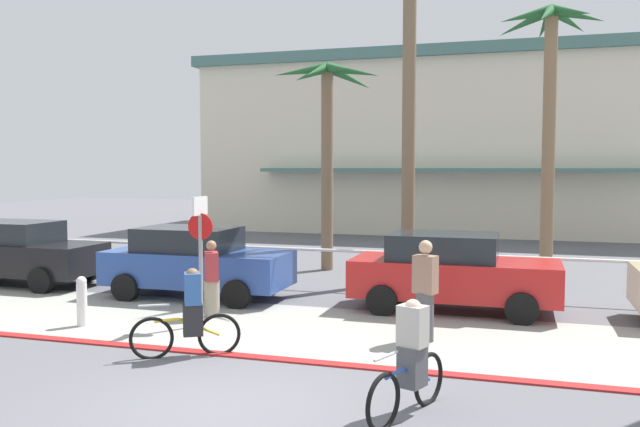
# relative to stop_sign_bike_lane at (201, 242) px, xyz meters

# --- Properties ---
(ground_plane) EXTENTS (80.00, 80.00, 0.00)m
(ground_plane) POSITION_rel_stop_sign_bike_lane_xyz_m (2.33, 6.15, -1.68)
(ground_plane) COLOR #5B5B60
(sidewalk_strip) EXTENTS (44.00, 4.00, 0.02)m
(sidewalk_strip) POSITION_rel_stop_sign_bike_lane_xyz_m (2.33, 0.35, -1.67)
(sidewalk_strip) COLOR #9E9E93
(sidewalk_strip) RESTS_ON ground
(curb_paint) EXTENTS (44.00, 0.24, 0.03)m
(curb_paint) POSITION_rel_stop_sign_bike_lane_xyz_m (2.33, -1.65, -1.66)
(curb_paint) COLOR maroon
(curb_paint) RESTS_ON ground
(building_backdrop) EXTENTS (24.68, 10.43, 8.51)m
(building_backdrop) POSITION_rel_stop_sign_bike_lane_xyz_m (2.74, 22.65, 2.60)
(building_backdrop) COLOR beige
(building_backdrop) RESTS_ON ground
(rail_fence) EXTENTS (26.74, 0.08, 1.04)m
(rail_fence) POSITION_rel_stop_sign_bike_lane_xyz_m (2.33, 4.65, -0.84)
(rail_fence) COLOR white
(rail_fence) RESTS_ON ground
(stop_sign_bike_lane) EXTENTS (0.52, 0.56, 2.56)m
(stop_sign_bike_lane) POSITION_rel_stop_sign_bike_lane_xyz_m (0.00, 0.00, 0.00)
(stop_sign_bike_lane) COLOR gray
(stop_sign_bike_lane) RESTS_ON ground
(bollard_1) EXTENTS (0.20, 0.20, 1.00)m
(bollard_1) POSITION_rel_stop_sign_bike_lane_xyz_m (-2.24, -0.68, -1.16)
(bollard_1) COLOR white
(bollard_1) RESTS_ON ground
(palm_tree_0) EXTENTS (3.13, 3.28, 6.26)m
(palm_tree_0) POSITION_rel_stop_sign_bike_lane_xyz_m (0.31, 7.76, 3.07)
(palm_tree_0) COLOR #756047
(palm_tree_0) RESTS_ON ground
(palm_tree_1) EXTENTS (3.34, 3.20, 9.87)m
(palm_tree_1) POSITION_rel_stop_sign_bike_lane_xyz_m (2.97, 6.33, 5.72)
(palm_tree_1) COLOR #756047
(palm_tree_1) RESTS_ON ground
(palm_tree_2) EXTENTS (2.96, 2.85, 7.62)m
(palm_tree_2) POSITION_rel_stop_sign_bike_lane_xyz_m (6.62, 8.15, 3.91)
(palm_tree_2) COLOR #846B4C
(palm_tree_2) RESTS_ON ground
(car_black_0) EXTENTS (4.40, 2.02, 1.69)m
(car_black_0) POSITION_rel_stop_sign_bike_lane_xyz_m (-6.83, 2.82, -0.81)
(car_black_0) COLOR black
(car_black_0) RESTS_ON ground
(car_blue_1) EXTENTS (4.40, 2.02, 1.69)m
(car_blue_1) POSITION_rel_stop_sign_bike_lane_xyz_m (-1.48, 2.61, -0.81)
(car_blue_1) COLOR #284793
(car_blue_1) RESTS_ON ground
(car_red_2) EXTENTS (4.40, 2.02, 1.69)m
(car_red_2) POSITION_rel_stop_sign_bike_lane_xyz_m (4.54, 2.88, -0.81)
(car_red_2) COLOR red
(car_red_2) RESTS_ON ground
(cyclist_yellow_0) EXTENTS (1.59, 0.98, 1.50)m
(cyclist_yellow_0) POSITION_rel_stop_sign_bike_lane_xyz_m (0.75, -1.86, -0.98)
(cyclist_yellow_0) COLOR black
(cyclist_yellow_0) RESTS_ON ground
(cyclist_blue_1) EXTENTS (0.72, 1.72, 1.50)m
(cyclist_blue_1) POSITION_rel_stop_sign_bike_lane_xyz_m (4.66, -3.39, -0.98)
(cyclist_blue_1) COLOR black
(cyclist_blue_1) RESTS_ON ground
(pedestrian_0) EXTENTS (0.44, 0.48, 1.62)m
(pedestrian_0) POSITION_rel_stop_sign_bike_lane_xyz_m (-0.17, 0.80, -0.94)
(pedestrian_0) COLOR gray
(pedestrian_0) RESTS_ON ground
(pedestrian_1) EXTENTS (0.47, 0.41, 1.83)m
(pedestrian_1) POSITION_rel_stop_sign_bike_lane_xyz_m (4.34, 0.16, -0.82)
(pedestrian_1) COLOR #4C4C51
(pedestrian_1) RESTS_ON ground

